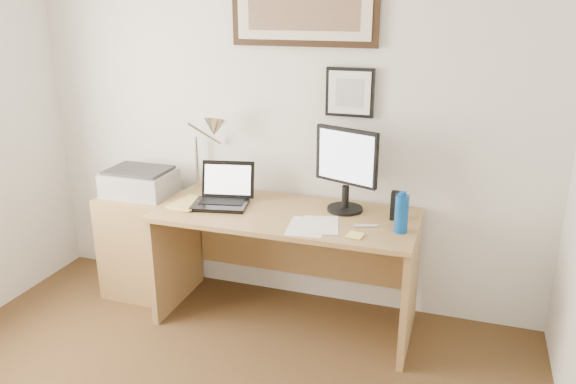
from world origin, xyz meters
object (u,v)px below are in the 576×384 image
at_px(lcd_monitor, 346,166).
at_px(printer, 140,182).
at_px(desk, 290,242).
at_px(book, 178,201).
at_px(side_cabinet, 143,244).
at_px(water_bottle, 401,214).
at_px(laptop, 223,195).

distance_m(lcd_monitor, printer, 1.43).
bearing_deg(desk, book, -169.90).
relative_size(side_cabinet, desk, 0.46).
distance_m(water_bottle, laptop, 1.14).
relative_size(book, desk, 0.16).
height_order(laptop, lcd_monitor, lcd_monitor).
bearing_deg(desk, printer, -179.66).
relative_size(water_bottle, book, 0.85).
height_order(book, desk, book).
bearing_deg(laptop, printer, 174.97).
xyz_separation_m(water_bottle, desk, (-0.71, 0.17, -0.34)).
relative_size(side_cabinet, printer, 1.66).
bearing_deg(side_cabinet, lcd_monitor, 3.76).
bearing_deg(side_cabinet, laptop, -2.49).
height_order(water_bottle, laptop, laptop).
height_order(water_bottle, desk, water_bottle).
distance_m(book, laptop, 0.30).
height_order(side_cabinet, desk, desk).
bearing_deg(water_bottle, side_cabinet, 175.69).
xyz_separation_m(side_cabinet, book, (0.35, -0.09, 0.39)).
xyz_separation_m(side_cabinet, printer, (-0.00, 0.03, 0.45)).
bearing_deg(water_bottle, book, 178.36).
distance_m(side_cabinet, lcd_monitor, 1.56).
height_order(lcd_monitor, printer, lcd_monitor).
xyz_separation_m(side_cabinet, desk, (1.07, 0.04, 0.15)).
xyz_separation_m(water_bottle, laptop, (-1.14, 0.11, -0.05)).
relative_size(side_cabinet, book, 2.85).
bearing_deg(laptop, lcd_monitor, 8.95).
xyz_separation_m(desk, laptop, (-0.43, -0.06, 0.29)).
xyz_separation_m(lcd_monitor, printer, (-1.41, -0.06, -0.22)).
bearing_deg(side_cabinet, printer, 96.92).
relative_size(side_cabinet, lcd_monitor, 1.40).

